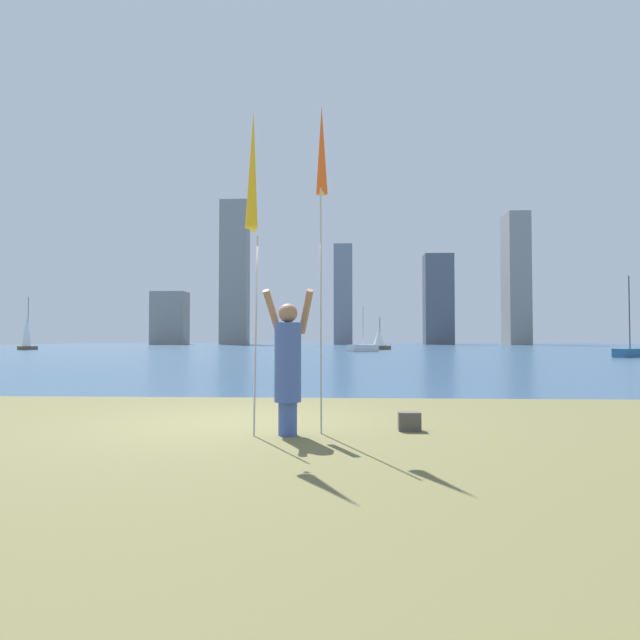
# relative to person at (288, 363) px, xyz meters

# --- Properties ---
(ground) EXTENTS (120.00, 138.00, 0.12)m
(ground) POSITION_rel_person_xyz_m (-0.83, 52.08, -1.00)
(ground) COLOR brown
(person) EXTENTS (0.70, 0.52, 1.91)m
(person) POSITION_rel_person_xyz_m (0.00, 0.00, 0.00)
(person) COLOR #3F59A5
(person) RESTS_ON ground
(kite_flag_left) EXTENTS (0.16, 0.57, 4.23)m
(kite_flag_left) POSITION_rel_person_xyz_m (-0.43, -0.25, 2.42)
(kite_flag_left) COLOR #B2B2B7
(kite_flag_left) RESTS_ON ground
(kite_flag_right) EXTENTS (0.16, 0.42, 4.44)m
(kite_flag_right) POSITION_rel_person_xyz_m (0.43, 0.24, 2.76)
(kite_flag_right) COLOR #B2B2B7
(kite_flag_right) RESTS_ON ground
(bag) EXTENTS (0.30, 0.20, 0.25)m
(bag) POSITION_rel_person_xyz_m (1.62, 0.42, -0.81)
(bag) COLOR #4C4742
(bag) RESTS_ON ground
(sailboat_3) EXTENTS (1.36, 2.04, 5.55)m
(sailboat_3) POSITION_rel_person_xyz_m (-32.92, 48.90, 0.80)
(sailboat_3) COLOR brown
(sailboat_3) RESTS_ON ground
(sailboat_4) EXTENTS (2.87, 2.62, 4.17)m
(sailboat_4) POSITION_rel_person_xyz_m (2.17, 42.62, -0.58)
(sailboat_4) COLOR silver
(sailboat_4) RESTS_ON ground
(sailboat_6) EXTENTS (2.67, 2.13, 5.33)m
(sailboat_6) POSITION_rel_person_xyz_m (19.15, 29.59, -0.60)
(sailboat_6) COLOR #2D6084
(sailboat_6) RESTS_ON ground
(sailboat_7) EXTENTS (2.47, 2.47, 3.48)m
(sailboat_7) POSITION_rel_person_xyz_m (4.13, 51.75, 0.04)
(sailboat_7) COLOR brown
(sailboat_7) RESTS_ON ground
(skyline_tower_0) EXTENTS (6.35, 4.72, 9.97)m
(skyline_tower_0) POSITION_rel_person_xyz_m (-32.99, 95.47, 4.05)
(skyline_tower_0) COLOR gray
(skyline_tower_0) RESTS_ON ground
(skyline_tower_1) EXTENTS (5.22, 3.74, 27.50)m
(skyline_tower_1) POSITION_rel_person_xyz_m (-20.82, 96.55, 12.81)
(skyline_tower_1) COLOR gray
(skyline_tower_1) RESTS_ON ground
(skyline_tower_2) EXTENTS (3.46, 7.79, 18.73)m
(skyline_tower_2) POSITION_rel_person_xyz_m (-0.08, 97.78, 8.43)
(skyline_tower_2) COLOR gray
(skyline_tower_2) RESTS_ON ground
(skyline_tower_3) EXTENTS (5.33, 4.38, 17.00)m
(skyline_tower_3) POSITION_rel_person_xyz_m (17.86, 97.25, 7.56)
(skyline_tower_3) COLOR #565B66
(skyline_tower_3) RESTS_ON ground
(skyline_tower_4) EXTENTS (3.90, 6.15, 24.12)m
(skyline_tower_4) POSITION_rel_person_xyz_m (31.73, 95.29, 11.12)
(skyline_tower_4) COLOR gray
(skyline_tower_4) RESTS_ON ground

